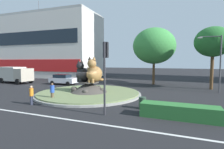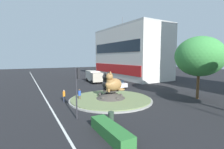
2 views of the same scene
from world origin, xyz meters
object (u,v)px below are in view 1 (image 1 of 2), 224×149
cat_statue_tabby (94,73)px  second_tree_near_tower (213,42)px  shophouse_block (50,47)px  traffic_light_mast (105,64)px  sedan_on_far_lane (63,79)px  cat_statue_black (83,74)px  streetlight_arm (217,59)px  pedestrian_orange_shirt (31,95)px  litter_bin (142,103)px  delivery_box_truck (15,74)px  pedestrian_blue_shirt (52,91)px  broadleaf_tree_behind_island (154,46)px

cat_statue_tabby → second_tree_near_tower: second_tree_near_tower is taller
shophouse_block → traffic_light_mast: bearing=-45.3°
sedan_on_far_lane → cat_statue_black: bearing=-40.7°
streetlight_arm → pedestrian_orange_shirt: size_ratio=4.10×
traffic_light_mast → litter_bin: size_ratio=5.47×
cat_statue_tabby → delivery_box_truck: cat_statue_tabby is taller
streetlight_arm → sedan_on_far_lane: streetlight_arm is taller
cat_statue_tabby → delivery_box_truck: (-17.23, 4.37, -0.90)m
pedestrian_blue_shirt → litter_bin: (8.38, 0.34, -0.40)m
shophouse_block → sedan_on_far_lane: (12.83, -11.88, -6.40)m
litter_bin → shophouse_block: bearing=142.3°
traffic_light_mast → pedestrian_blue_shirt: bearing=71.4°
broadleaf_tree_behind_island → sedan_on_far_lane: 15.18m
streetlight_arm → litter_bin: (-6.50, -10.17, -3.47)m
pedestrian_blue_shirt → delivery_box_truck: size_ratio=0.26×
cat_statue_tabby → sedan_on_far_lane: (-8.53, 5.76, -1.58)m
cat_statue_tabby → litter_bin: (6.04, -3.56, -1.96)m
broadleaf_tree_behind_island → streetlight_arm: bearing=-30.7°
cat_statue_black → pedestrian_blue_shirt: (-0.97, -3.94, -1.44)m
broadleaf_tree_behind_island → pedestrian_orange_shirt: bearing=-113.4°
pedestrian_orange_shirt → delivery_box_truck: size_ratio=0.25×
broadleaf_tree_behind_island → litter_bin: bearing=-84.5°
broadleaf_tree_behind_island → pedestrian_blue_shirt: bearing=-114.5°
cat_statue_black → streetlight_arm: size_ratio=0.37×
shophouse_block → broadleaf_tree_behind_island: (25.95, -6.32, -1.20)m
broadleaf_tree_behind_island → second_tree_near_tower: 8.09m
delivery_box_truck → litter_bin: size_ratio=7.07×
traffic_light_mast → shophouse_block: size_ratio=0.20×
second_tree_near_tower → pedestrian_blue_shirt: second_tree_near_tower is taller
cat_statue_tabby → traffic_light_mast: 7.36m
cat_statue_black → sedan_on_far_lane: (-7.16, 5.72, -1.45)m
second_tree_near_tower → delivery_box_truck: size_ratio=1.26×
sedan_on_far_lane → pedestrian_orange_shirt: bearing=-66.0°
cat_statue_black → delivery_box_truck: cat_statue_black is taller
shophouse_block → second_tree_near_tower: bearing=-16.6°
cat_statue_black → second_tree_near_tower: (13.71, 8.95, 3.81)m
streetlight_arm → cat_statue_black: bearing=19.2°
pedestrian_orange_shirt → broadleaf_tree_behind_island: bearing=88.4°
cat_statue_black → second_tree_near_tower: size_ratio=0.30×
pedestrian_orange_shirt → pedestrian_blue_shirt: (0.51, 1.95, -0.01)m
delivery_box_truck → sedan_on_far_lane: bearing=13.9°
cat_statue_black → pedestrian_orange_shirt: 6.24m
cat_statue_black → delivery_box_truck: size_ratio=0.38×
traffic_light_mast → shophouse_block: (-25.39, 23.71, 3.79)m
cat_statue_black → streetlight_arm: streetlight_arm is taller
shophouse_block → broadleaf_tree_behind_island: shophouse_block is taller
second_tree_near_tower → sedan_on_far_lane: second_tree_near_tower is taller
cat_statue_tabby → second_tree_near_tower: (12.33, 8.99, 3.68)m
cat_statue_tabby → streetlight_arm: (12.54, 6.61, 1.51)m
second_tree_near_tower → streetlight_arm: (0.20, -2.38, -2.17)m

